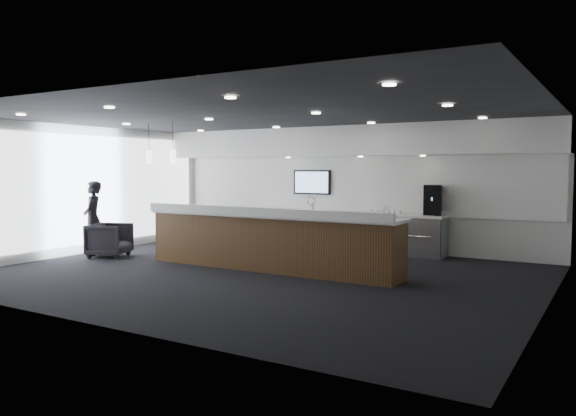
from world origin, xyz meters
The scene contains 25 objects.
ground centered at (0.00, 0.00, 0.00)m, with size 10.00×10.00×0.00m, color black.
ceiling centered at (0.00, 0.00, 3.00)m, with size 10.00×8.00×0.02m, color black.
back_wall centered at (0.00, 4.00, 1.50)m, with size 10.00×0.02×3.00m, color silver.
left_wall centered at (-5.00, 0.00, 1.50)m, with size 0.02×8.00×3.00m, color silver.
right_wall centered at (5.00, 0.00, 1.50)m, with size 0.02×8.00×3.00m, color silver.
soffit_bulkhead centered at (0.00, 3.55, 2.65)m, with size 10.00×0.90×0.70m, color white.
alcove_panel centered at (0.00, 3.97, 1.60)m, with size 9.80×0.06×1.40m, color white.
window_blinds_wall centered at (-4.96, 0.00, 1.50)m, with size 0.04×7.36×2.55m, color #ACBBCF.
back_credenza centered at (0.00, 3.64, 0.48)m, with size 5.06×0.66×0.95m.
wall_tv centered at (-1.00, 3.91, 1.65)m, with size 1.05×0.08×0.62m.
pendant_left centered at (-2.40, 0.80, 2.25)m, with size 0.12×0.12×0.30m, color #FFE7C6.
pendant_right centered at (-3.10, 0.80, 2.25)m, with size 0.12×0.12×0.30m, color #FFE7C6.
ceiling_can_lights centered at (0.00, 0.00, 2.97)m, with size 7.00×5.00×0.02m, color white, non-canonical shape.
service_counter centered at (-0.08, 0.46, 0.57)m, with size 5.49×0.93×1.49m.
coffee_machine centered at (2.20, 3.71, 1.29)m, with size 0.48×0.56×0.68m.
info_sign_left centered at (0.33, 3.51, 1.07)m, with size 0.17×0.02×0.24m, color white.
info_sign_right centered at (1.17, 3.55, 1.05)m, with size 0.16×0.02×0.21m, color white.
armchair centered at (-4.09, -0.02, 0.38)m, with size 0.82×0.84×0.77m, color black.
lounge_guest centered at (-4.60, -0.04, 0.86)m, with size 0.63×0.41×1.71m, color black.
cup_0 centered at (1.49, 3.56, 0.99)m, with size 0.09×0.09×0.09m, color white.
cup_1 centered at (1.35, 3.56, 0.99)m, with size 0.09×0.09×0.09m, color white.
cup_2 centered at (1.21, 3.56, 0.99)m, with size 0.09×0.09×0.09m, color white.
cup_3 centered at (1.07, 3.56, 0.99)m, with size 0.09×0.09×0.09m, color white.
cup_4 centered at (0.93, 3.56, 0.99)m, with size 0.09×0.09×0.09m, color white.
cup_5 centered at (0.79, 3.56, 0.99)m, with size 0.09×0.09×0.09m, color white.
Camera 1 is at (5.89, -8.77, 1.99)m, focal length 35.00 mm.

